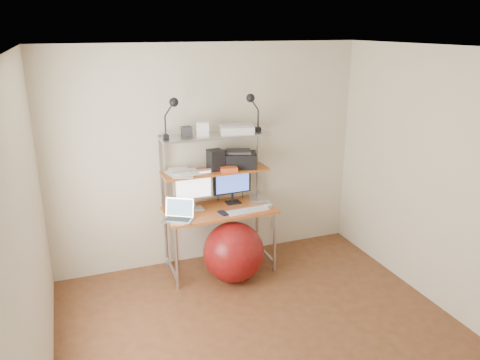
# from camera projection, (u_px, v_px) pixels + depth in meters

# --- Properties ---
(room) EXTENTS (3.60, 3.60, 3.60)m
(room) POSITION_uv_depth(u_px,v_px,m) (275.00, 212.00, 3.72)
(room) COLOR brown
(room) RESTS_ON ground
(computer_desk) EXTENTS (1.20, 0.60, 1.57)m
(computer_desk) POSITION_uv_depth(u_px,v_px,m) (217.00, 189.00, 5.14)
(computer_desk) COLOR #C15F25
(computer_desk) RESTS_ON ground
(desktop) EXTENTS (1.20, 0.60, 0.00)m
(desktop) POSITION_uv_depth(u_px,v_px,m) (220.00, 209.00, 5.16)
(desktop) COLOR #C15F25
(desktop) RESTS_ON computer_desk
(mid_shelf) EXTENTS (1.18, 0.34, 0.00)m
(mid_shelf) POSITION_uv_depth(u_px,v_px,m) (215.00, 170.00, 5.14)
(mid_shelf) COLOR #C15F25
(mid_shelf) RESTS_ON computer_desk
(top_shelf) EXTENTS (1.18, 0.34, 0.00)m
(top_shelf) POSITION_uv_depth(u_px,v_px,m) (215.00, 134.00, 5.02)
(top_shelf) COLOR #ABABB0
(top_shelf) RESTS_ON computer_desk
(floor) EXTENTS (3.60, 3.60, 0.00)m
(floor) POSITION_uv_depth(u_px,v_px,m) (272.00, 344.00, 4.11)
(floor) COLOR brown
(floor) RESTS_ON ground
(wall_outlet) EXTENTS (0.08, 0.01, 0.12)m
(wall_outlet) POSITION_uv_depth(u_px,v_px,m) (275.00, 223.00, 5.89)
(wall_outlet) COLOR silver
(wall_outlet) RESTS_ON room
(monitor_silver) EXTENTS (0.43, 0.16, 0.48)m
(monitor_silver) POSITION_uv_depth(u_px,v_px,m) (193.00, 187.00, 5.06)
(monitor_silver) COLOR #AAAAAF
(monitor_silver) RESTS_ON desktop
(monitor_black) EXTENTS (0.44, 0.13, 0.44)m
(monitor_black) POSITION_uv_depth(u_px,v_px,m) (232.00, 184.00, 5.28)
(monitor_black) COLOR black
(monitor_black) RESTS_ON desktop
(laptop) EXTENTS (0.38, 0.36, 0.27)m
(laptop) POSITION_uv_depth(u_px,v_px,m) (179.00, 215.00, 4.88)
(laptop) COLOR silver
(laptop) RESTS_ON desktop
(keyboard) EXTENTS (0.48, 0.16, 0.01)m
(keyboard) POSITION_uv_depth(u_px,v_px,m) (248.00, 211.00, 5.09)
(keyboard) COLOR silver
(keyboard) RESTS_ON desktop
(mouse) EXTENTS (0.09, 0.07, 0.02)m
(mouse) POSITION_uv_depth(u_px,v_px,m) (268.00, 205.00, 5.22)
(mouse) COLOR silver
(mouse) RESTS_ON desktop
(mac_mini) EXTENTS (0.28, 0.28, 0.04)m
(mac_mini) POSITION_uv_depth(u_px,v_px,m) (259.00, 199.00, 5.38)
(mac_mini) COLOR silver
(mac_mini) RESTS_ON desktop
(phone) EXTENTS (0.10, 0.16, 0.01)m
(phone) POSITION_uv_depth(u_px,v_px,m) (223.00, 213.00, 5.03)
(phone) COLOR black
(phone) RESTS_ON desktop
(printer) EXTENTS (0.46, 0.39, 0.19)m
(printer) POSITION_uv_depth(u_px,v_px,m) (239.00, 159.00, 5.24)
(printer) COLOR black
(printer) RESTS_ON mid_shelf
(nas_cube) EXTENTS (0.17, 0.17, 0.23)m
(nas_cube) POSITION_uv_depth(u_px,v_px,m) (215.00, 160.00, 5.12)
(nas_cube) COLOR black
(nas_cube) RESTS_ON mid_shelf
(red_box) EXTENTS (0.20, 0.15, 0.05)m
(red_box) POSITION_uv_depth(u_px,v_px,m) (229.00, 169.00, 5.09)
(red_box) COLOR #CC4B20
(red_box) RESTS_ON mid_shelf
(scanner) EXTENTS (0.40, 0.30, 0.10)m
(scanner) POSITION_uv_depth(u_px,v_px,m) (237.00, 129.00, 5.06)
(scanner) COLOR silver
(scanner) RESTS_ON top_shelf
(box_white) EXTENTS (0.16, 0.14, 0.15)m
(box_white) POSITION_uv_depth(u_px,v_px,m) (203.00, 129.00, 4.91)
(box_white) COLOR silver
(box_white) RESTS_ON top_shelf
(box_grey) EXTENTS (0.11, 0.11, 0.10)m
(box_grey) POSITION_uv_depth(u_px,v_px,m) (187.00, 131.00, 4.92)
(box_grey) COLOR #303032
(box_grey) RESTS_ON top_shelf
(clip_lamp_left) EXTENTS (0.17, 0.09, 0.43)m
(clip_lamp_left) POSITION_uv_depth(u_px,v_px,m) (172.00, 109.00, 4.71)
(clip_lamp_left) COLOR black
(clip_lamp_left) RESTS_ON top_shelf
(clip_lamp_right) EXTENTS (0.17, 0.09, 0.42)m
(clip_lamp_right) POSITION_uv_depth(u_px,v_px,m) (252.00, 104.00, 5.02)
(clip_lamp_right) COLOR black
(clip_lamp_right) RESTS_ON top_shelf
(exercise_ball) EXTENTS (0.66, 0.66, 0.66)m
(exercise_ball) POSITION_uv_depth(u_px,v_px,m) (234.00, 252.00, 5.06)
(exercise_ball) COLOR maroon
(exercise_ball) RESTS_ON floor
(paper_stack) EXTENTS (0.35, 0.41, 0.03)m
(paper_stack) POSITION_uv_depth(u_px,v_px,m) (182.00, 172.00, 5.02)
(paper_stack) COLOR white
(paper_stack) RESTS_ON mid_shelf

